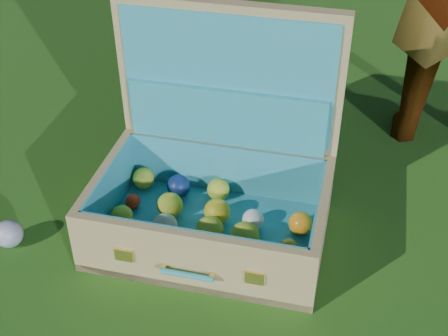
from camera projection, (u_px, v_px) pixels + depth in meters
ground at (178, 253)px, 1.55m from camera, size 60.00×60.00×0.00m
stray_ball at (9, 234)px, 1.56m from camera, size 0.07×0.07×0.07m
suitcase at (216, 173)px, 1.56m from camera, size 0.65×0.54×0.55m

